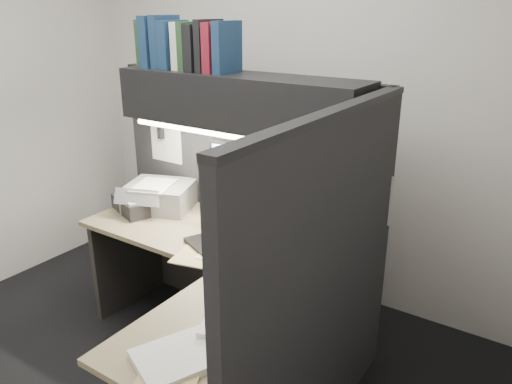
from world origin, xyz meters
TOP-DOWN VIEW (x-y plane):
  - floor at (0.00, 0.00)m, footprint 3.50×3.50m
  - wall_back at (0.00, 1.50)m, footprint 3.50×0.04m
  - partition_back at (0.03, 0.93)m, footprint 1.90×0.06m
  - partition_right at (0.98, 0.18)m, footprint 0.06×1.50m
  - desk at (0.43, -0.00)m, footprint 1.70×1.53m
  - overhead_shelf at (0.12, 0.75)m, footprint 1.55×0.34m
  - task_light_tube at (0.12, 0.61)m, footprint 1.32×0.04m
  - monitor at (0.20, 0.75)m, footprint 0.49×0.29m
  - keyboard at (0.26, 0.35)m, footprint 0.52×0.35m
  - mousepad at (0.63, 0.36)m, footprint 0.22×0.21m
  - mouse at (0.64, 0.35)m, footprint 0.10×0.12m
  - telephone at (0.63, 0.71)m, footprint 0.25×0.26m
  - coffee_cup at (0.04, 0.61)m, footprint 0.10×0.10m
  - printer at (-0.48, 0.68)m, footprint 0.52×0.49m
  - notebook_stack at (-0.56, 0.57)m, footprint 0.40×0.37m
  - open_folder at (0.28, 0.32)m, footprint 0.49×0.38m
  - paper_stack_a at (0.76, -0.14)m, footprint 0.36×0.33m
  - paper_stack_b at (0.68, -0.42)m, footprint 0.36×0.40m
  - manila_stack at (0.71, -0.49)m, footprint 0.32×0.35m
  - binder_row at (-0.25, 0.74)m, footprint 0.67×0.25m
  - pinned_papers at (0.42, 0.56)m, footprint 1.76×1.31m

SIDE VIEW (x-z plane):
  - floor at x=0.00m, z-range 0.00..0.00m
  - desk at x=0.43m, z-range 0.08..0.81m
  - mousepad at x=0.63m, z-range 0.73..0.73m
  - open_folder at x=0.28m, z-range 0.73..0.74m
  - manila_stack at x=0.71m, z-range 0.73..0.75m
  - keyboard at x=0.26m, z-range 0.73..0.75m
  - paper_stack_b at x=0.68m, z-range 0.73..0.76m
  - mouse at x=0.64m, z-range 0.73..0.77m
  - paper_stack_a at x=0.76m, z-range 0.73..0.79m
  - telephone at x=0.63m, z-range 0.73..0.82m
  - notebook_stack at x=-0.56m, z-range 0.73..0.83m
  - partition_back at x=0.03m, z-range 0.00..1.60m
  - partition_right at x=0.98m, z-range 0.00..1.60m
  - coffee_cup at x=0.04m, z-range 0.73..0.89m
  - printer at x=-0.48m, z-range 0.73..0.90m
  - monitor at x=0.20m, z-range 0.68..1.21m
  - pinned_papers at x=0.42m, z-range 0.80..1.31m
  - task_light_tube at x=0.12m, z-range 1.31..1.35m
  - wall_back at x=0.00m, z-range 0.00..2.70m
  - overhead_shelf at x=0.12m, z-range 1.35..1.65m
  - binder_row at x=-0.25m, z-range 1.64..1.95m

